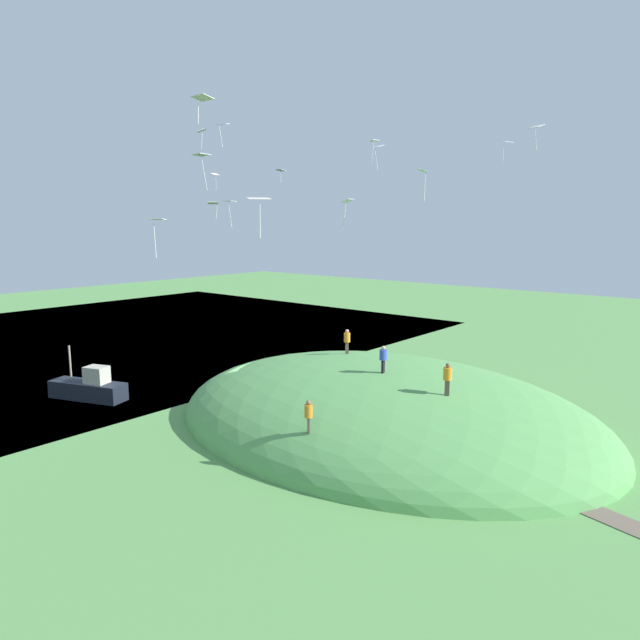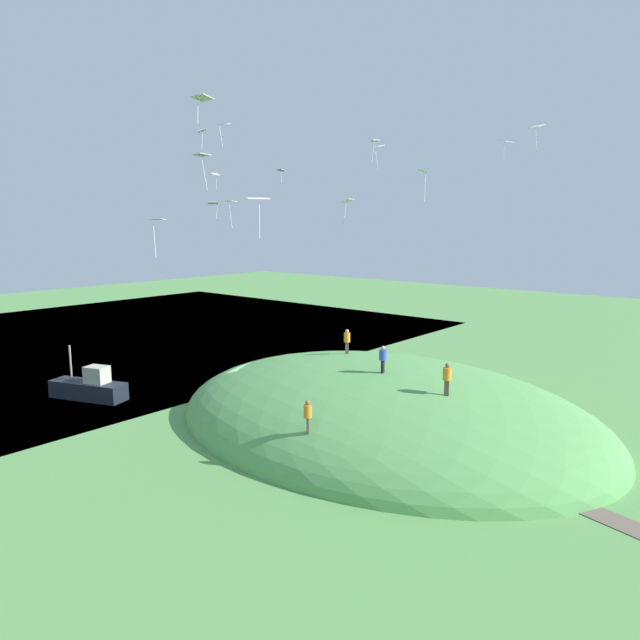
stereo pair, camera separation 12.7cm
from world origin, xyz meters
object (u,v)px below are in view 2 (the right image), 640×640
kite_8 (258,200)px  kite_15 (348,203)px  kite_10 (213,204)px  person_walking_path (383,356)px  boat_on_lake (90,388)px  kite_2 (423,172)px  person_near_shore (347,338)px  kite_6 (201,157)px  mooring_post (239,384)px  kite_13 (215,175)px  person_with_child (308,412)px  kite_11 (230,202)px  kite_7 (157,223)px  kite_5 (378,148)px  kite_14 (281,171)px  kite_4 (202,131)px  person_watching_kites (447,375)px  kite_1 (223,126)px  kite_3 (374,143)px  kite_9 (537,128)px  kite_12 (506,142)px

kite_8 → kite_15: bearing=103.7°
kite_10 → person_walking_path: bearing=2.7°
boat_on_lake → kite_2: (17.94, 14.64, 14.81)m
person_near_shore → kite_6: 15.18m
kite_10 → mooring_post: (0.86, 1.22, -13.18)m
kite_13 → kite_8: bearing=-33.0°
kite_2 → kite_6: bearing=-134.8°
person_with_child → kite_11: 23.60m
person_near_shore → kite_13: size_ratio=1.28×
kite_7 → kite_8: kite_8 is taller
mooring_post → person_with_child: bearing=-29.5°
kite_15 → mooring_post: size_ratio=2.19×
kite_5 → kite_15: 9.42m
kite_7 → kite_13: size_ratio=1.55×
person_with_child → kite_14: bearing=9.6°
person_with_child → kite_8: (-3.98, 0.73, 10.29)m
kite_7 → kite_4: bearing=129.6°
person_watching_kites → kite_1: kite_1 is taller
person_watching_kites → kite_15: 15.19m
person_walking_path → kite_15: size_ratio=0.79×
kite_10 → kite_14: 15.74m
kite_3 → kite_6: size_ratio=0.77×
person_walking_path → mooring_post: bearing=78.7°
kite_5 → kite_6: size_ratio=0.89×
mooring_post → kite_1: bearing=-61.6°
person_near_shore → kite_2: 12.13m
kite_4 → kite_6: bearing=-39.9°
kite_9 → kite_14: (-24.46, 1.26, -1.27)m
mooring_post → kite_11: bearing=142.3°
kite_5 → kite_13: bearing=-135.2°
kite_4 → kite_3: bearing=52.2°
kite_3 → kite_8: (4.30, -16.50, -4.87)m
kite_2 → kite_7: 17.90m
person_with_child → kite_7: kite_7 is taller
kite_12 → kite_15: kite_12 is taller
person_near_shore → kite_8: 13.18m
person_with_child → kite_6: size_ratio=0.75×
kite_1 → kite_9: (16.06, 13.00, -0.17)m
kite_7 → kite_3: bearing=89.8°
kite_6 → kite_4: bearing=140.1°
person_watching_kites → kite_12: kite_12 is taller
kite_2 → kite_7: (-6.21, -16.46, -3.29)m
kite_2 → kite_3: 7.44m
kite_2 → kite_9: 7.96m
kite_4 → kite_15: kite_4 is taller
kite_7 → kite_9: kite_9 is taller
person_with_child → kite_13: size_ratio=1.27×
mooring_post → person_near_shore: bearing=18.2°
person_walking_path → kite_9: (3.81, 11.89, 13.84)m
kite_14 → kite_15: kite_14 is taller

